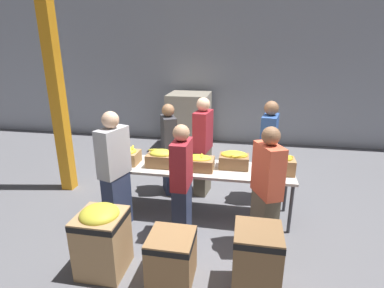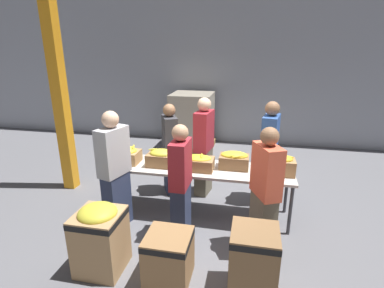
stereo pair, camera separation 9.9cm
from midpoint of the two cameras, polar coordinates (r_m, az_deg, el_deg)
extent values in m
plane|color=slate|center=(5.04, 1.75, -12.93)|extent=(30.00, 30.00, 0.00)
cube|color=#9399A3|center=(8.34, 6.86, 13.90)|extent=(16.00, 0.08, 4.00)
cube|color=beige|center=(4.68, 1.85, -4.66)|extent=(2.89, 0.74, 0.04)
cylinder|color=#38383D|center=(5.00, -14.88, -8.86)|extent=(0.05, 0.05, 0.77)
cylinder|color=#38383D|center=(4.58, 18.82, -11.92)|extent=(0.05, 0.05, 0.77)
cylinder|color=#38383D|center=(5.50, -12.08, -6.08)|extent=(0.05, 0.05, 0.77)
cylinder|color=#38383D|center=(5.12, 18.06, -8.51)|extent=(0.05, 0.05, 0.77)
cube|color=#A37A4C|center=(4.93, -11.79, -2.39)|extent=(0.42, 0.33, 0.19)
ellipsoid|color=yellow|center=(4.90, -11.87, -1.23)|extent=(0.35, 0.29, 0.11)
ellipsoid|color=yellow|center=(4.84, -12.61, -1.12)|extent=(0.12, 0.14, 0.05)
ellipsoid|color=yellow|center=(4.90, -11.85, -0.68)|extent=(0.20, 0.18, 0.05)
ellipsoid|color=yellow|center=(4.79, -11.59, -1.28)|extent=(0.13, 0.21, 0.05)
ellipsoid|color=yellow|center=(4.90, -10.53, -0.53)|extent=(0.11, 0.21, 0.04)
cube|color=olive|center=(4.72, -5.21, -2.99)|extent=(0.45, 0.30, 0.20)
ellipsoid|color=gold|center=(4.68, -5.25, -1.76)|extent=(0.37, 0.28, 0.12)
ellipsoid|color=gold|center=(4.71, -6.63, -1.06)|extent=(0.19, 0.09, 0.05)
ellipsoid|color=gold|center=(4.73, -6.28, -1.20)|extent=(0.13, 0.16, 0.05)
cube|color=olive|center=(4.57, 1.69, -3.79)|extent=(0.49, 0.31, 0.18)
ellipsoid|color=gold|center=(4.53, 1.70, -2.67)|extent=(0.41, 0.26, 0.08)
ellipsoid|color=gold|center=(4.45, 0.46, -2.47)|extent=(0.05, 0.22, 0.04)
ellipsoid|color=gold|center=(4.47, 1.22, -2.76)|extent=(0.17, 0.06, 0.05)
ellipsoid|color=gold|center=(4.52, 2.50, -2.47)|extent=(0.16, 0.05, 0.05)
ellipsoid|color=gold|center=(4.52, 2.47, -2.22)|extent=(0.07, 0.18, 0.05)
cube|color=olive|center=(4.67, 8.61, -3.36)|extent=(0.45, 0.31, 0.20)
ellipsoid|color=yellow|center=(4.63, 8.68, -2.12)|extent=(0.41, 0.26, 0.11)
ellipsoid|color=yellow|center=(4.55, 8.69, -2.16)|extent=(0.14, 0.13, 0.05)
ellipsoid|color=yellow|center=(4.54, 9.76, -2.34)|extent=(0.21, 0.15, 0.05)
cube|color=#A37A4C|center=(4.60, 16.69, -4.08)|extent=(0.47, 0.29, 0.23)
ellipsoid|color=gold|center=(4.56, 16.83, -2.65)|extent=(0.39, 0.26, 0.12)
ellipsoid|color=gold|center=(4.59, 16.80, -2.07)|extent=(0.12, 0.15, 0.05)
ellipsoid|color=gold|center=(4.57, 18.39, -2.38)|extent=(0.17, 0.08, 0.06)
cube|color=#2D3856|center=(5.57, -3.58, -5.24)|extent=(0.35, 0.43, 0.79)
cube|color=#333338|center=(5.33, -3.73, 1.86)|extent=(0.39, 0.50, 0.65)
sphere|color=#896042|center=(5.22, -3.83, 6.45)|extent=(0.22, 0.22, 0.22)
cube|color=#2D3856|center=(4.32, -1.42, -12.68)|extent=(0.21, 0.38, 0.78)
cube|color=maroon|center=(4.00, -1.50, -3.85)|extent=(0.23, 0.45, 0.65)
sphere|color=tan|center=(3.85, -1.55, 2.14)|extent=(0.22, 0.22, 0.22)
cube|color=black|center=(5.41, 14.53, -6.27)|extent=(0.29, 0.43, 0.84)
cube|color=#2D5199|center=(5.15, 15.20, 1.49)|extent=(0.32, 0.51, 0.69)
sphere|color=#896042|center=(5.04, 15.63, 6.53)|extent=(0.24, 0.24, 0.24)
cube|color=#6B604C|center=(4.16, 13.95, -14.34)|extent=(0.35, 0.44, 0.80)
cube|color=#EA5B3D|center=(3.83, 14.78, -5.00)|extent=(0.40, 0.51, 0.66)
sphere|color=#896042|center=(3.68, 15.33, 1.40)|extent=(0.23, 0.23, 0.23)
cube|color=#2D3856|center=(4.66, -13.46, -10.33)|extent=(0.32, 0.45, 0.84)
cube|color=#B2B2B7|center=(4.35, -14.19, -1.41)|extent=(0.36, 0.52, 0.69)
sphere|color=#DBAD89|center=(4.22, -14.68, 4.55)|extent=(0.24, 0.24, 0.24)
cube|color=#6B604C|center=(5.50, 2.71, -5.22)|extent=(0.28, 0.43, 0.84)
cube|color=maroon|center=(5.24, 2.83, 2.52)|extent=(0.31, 0.51, 0.70)
sphere|color=#DBAD89|center=(5.14, 2.92, 7.54)|extent=(0.24, 0.24, 0.24)
cube|color=tan|center=(3.90, -16.27, -17.41)|extent=(0.53, 0.53, 0.76)
cube|color=black|center=(3.73, -16.71, -13.34)|extent=(0.54, 0.54, 0.07)
ellipsoid|color=gold|center=(3.69, -16.81, -12.48)|extent=(0.45, 0.45, 0.19)
cube|color=olive|center=(3.69, -3.65, -20.72)|extent=(0.51, 0.51, 0.58)
cube|color=black|center=(3.54, -3.73, -17.74)|extent=(0.51, 0.51, 0.07)
cube|color=olive|center=(3.54, 12.42, -21.07)|extent=(0.50, 0.50, 0.77)
cube|color=black|center=(3.34, 12.82, -16.65)|extent=(0.51, 0.51, 0.07)
cube|color=orange|center=(5.79, -23.70, 10.70)|extent=(0.21, 0.21, 4.00)
cube|color=olive|center=(8.07, 0.39, -0.17)|extent=(1.13, 1.13, 0.13)
cube|color=#A39984|center=(7.87, 0.40, 4.85)|extent=(1.04, 1.04, 1.32)
camera|label=1|loc=(0.05, -89.38, 0.20)|focal=28.00mm
camera|label=2|loc=(0.05, 90.62, -0.20)|focal=28.00mm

